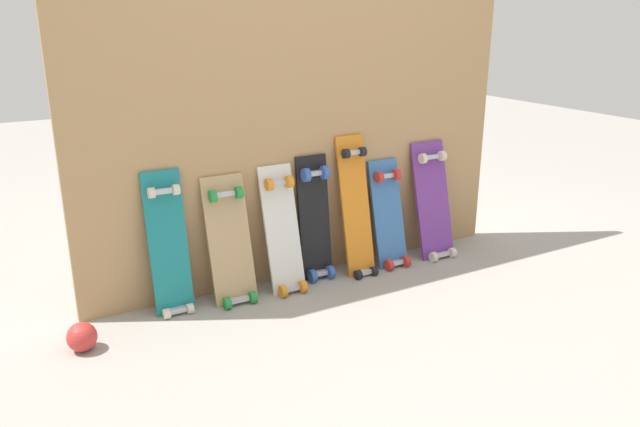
{
  "coord_description": "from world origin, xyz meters",
  "views": [
    {
      "loc": [
        -1.45,
        -2.68,
        1.35
      ],
      "look_at": [
        0.0,
        -0.07,
        0.37
      ],
      "focal_mm": 34.9,
      "sensor_mm": 36.0,
      "label": 1
    }
  ],
  "objects_px": {
    "skateboard_natural": "(231,247)",
    "skateboard_black": "(315,224)",
    "skateboard_purple": "(434,206)",
    "rubber_ball": "(82,337)",
    "skateboard_blue": "(389,220)",
    "skateboard_teal": "(169,251)",
    "skateboard_white": "(283,236)",
    "skateboard_orange": "(357,213)"
  },
  "relations": [
    {
      "from": "skateboard_natural",
      "to": "skateboard_black",
      "type": "xyz_separation_m",
      "value": [
        0.48,
        0.04,
        0.03
      ]
    },
    {
      "from": "skateboard_purple",
      "to": "rubber_ball",
      "type": "distance_m",
      "value": 1.97
    },
    {
      "from": "skateboard_black",
      "to": "skateboard_purple",
      "type": "distance_m",
      "value": 0.74
    },
    {
      "from": "rubber_ball",
      "to": "skateboard_purple",
      "type": "bearing_deg",
      "value": 4.37
    },
    {
      "from": "skateboard_blue",
      "to": "skateboard_purple",
      "type": "xyz_separation_m",
      "value": [
        0.3,
        -0.01,
        0.03
      ]
    },
    {
      "from": "skateboard_black",
      "to": "skateboard_blue",
      "type": "relative_size",
      "value": 1.1
    },
    {
      "from": "skateboard_teal",
      "to": "skateboard_purple",
      "type": "bearing_deg",
      "value": -1.35
    },
    {
      "from": "skateboard_natural",
      "to": "skateboard_blue",
      "type": "distance_m",
      "value": 0.92
    },
    {
      "from": "skateboard_white",
      "to": "skateboard_orange",
      "type": "distance_m",
      "value": 0.44
    },
    {
      "from": "skateboard_purple",
      "to": "skateboard_black",
      "type": "bearing_deg",
      "value": 176.43
    },
    {
      "from": "skateboard_teal",
      "to": "skateboard_orange",
      "type": "bearing_deg",
      "value": -1.75
    },
    {
      "from": "skateboard_natural",
      "to": "skateboard_purple",
      "type": "height_order",
      "value": "skateboard_purple"
    },
    {
      "from": "skateboard_black",
      "to": "skateboard_orange",
      "type": "xyz_separation_m",
      "value": [
        0.23,
        -0.04,
        0.03
      ]
    },
    {
      "from": "skateboard_purple",
      "to": "skateboard_orange",
      "type": "bearing_deg",
      "value": 179.44
    },
    {
      "from": "skateboard_blue",
      "to": "skateboard_purple",
      "type": "relative_size",
      "value": 0.9
    },
    {
      "from": "skateboard_black",
      "to": "skateboard_blue",
      "type": "distance_m",
      "value": 0.44
    },
    {
      "from": "skateboard_teal",
      "to": "rubber_ball",
      "type": "distance_m",
      "value": 0.53
    },
    {
      "from": "skateboard_teal",
      "to": "skateboard_white",
      "type": "distance_m",
      "value": 0.57
    },
    {
      "from": "skateboard_white",
      "to": "skateboard_orange",
      "type": "relative_size",
      "value": 0.86
    },
    {
      "from": "skateboard_purple",
      "to": "rubber_ball",
      "type": "xyz_separation_m",
      "value": [
        -1.95,
        -0.15,
        -0.23
      ]
    },
    {
      "from": "skateboard_white",
      "to": "skateboard_blue",
      "type": "xyz_separation_m",
      "value": [
        0.65,
        0.01,
        -0.02
      ]
    },
    {
      "from": "skateboard_teal",
      "to": "skateboard_white",
      "type": "xyz_separation_m",
      "value": [
        0.57,
        -0.04,
        -0.02
      ]
    },
    {
      "from": "skateboard_orange",
      "to": "skateboard_purple",
      "type": "distance_m",
      "value": 0.52
    },
    {
      "from": "skateboard_teal",
      "to": "rubber_ball",
      "type": "bearing_deg",
      "value": -157.13
    },
    {
      "from": "skateboard_teal",
      "to": "rubber_ball",
      "type": "height_order",
      "value": "skateboard_teal"
    },
    {
      "from": "skateboard_orange",
      "to": "rubber_ball",
      "type": "distance_m",
      "value": 1.47
    },
    {
      "from": "skateboard_teal",
      "to": "skateboard_orange",
      "type": "xyz_separation_m",
      "value": [
        1.0,
        -0.03,
        0.03
      ]
    },
    {
      "from": "skateboard_natural",
      "to": "skateboard_orange",
      "type": "distance_m",
      "value": 0.71
    },
    {
      "from": "skateboard_blue",
      "to": "rubber_ball",
      "type": "xyz_separation_m",
      "value": [
        -1.65,
        -0.16,
        -0.19
      ]
    },
    {
      "from": "skateboard_orange",
      "to": "skateboard_blue",
      "type": "xyz_separation_m",
      "value": [
        0.22,
        0.0,
        -0.07
      ]
    },
    {
      "from": "skateboard_white",
      "to": "skateboard_blue",
      "type": "relative_size",
      "value": 1.07
    },
    {
      "from": "skateboard_purple",
      "to": "rubber_ball",
      "type": "bearing_deg",
      "value": -175.63
    },
    {
      "from": "skateboard_black",
      "to": "skateboard_purple",
      "type": "relative_size",
      "value": 0.99
    },
    {
      "from": "skateboard_natural",
      "to": "skateboard_orange",
      "type": "bearing_deg",
      "value": -0.28
    },
    {
      "from": "skateboard_natural",
      "to": "rubber_ball",
      "type": "height_order",
      "value": "skateboard_natural"
    },
    {
      "from": "skateboard_natural",
      "to": "skateboard_orange",
      "type": "xyz_separation_m",
      "value": [
        0.71,
        -0.0,
        0.06
      ]
    },
    {
      "from": "skateboard_orange",
      "to": "skateboard_blue",
      "type": "relative_size",
      "value": 1.25
    },
    {
      "from": "skateboard_orange",
      "to": "skateboard_purple",
      "type": "relative_size",
      "value": 1.12
    },
    {
      "from": "rubber_ball",
      "to": "skateboard_natural",
      "type": "bearing_deg",
      "value": 12.23
    },
    {
      "from": "skateboard_white",
      "to": "rubber_ball",
      "type": "relative_size",
      "value": 5.58
    },
    {
      "from": "skateboard_orange",
      "to": "skateboard_blue",
      "type": "bearing_deg",
      "value": 0.83
    },
    {
      "from": "skateboard_black",
      "to": "skateboard_orange",
      "type": "relative_size",
      "value": 0.88
    }
  ]
}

